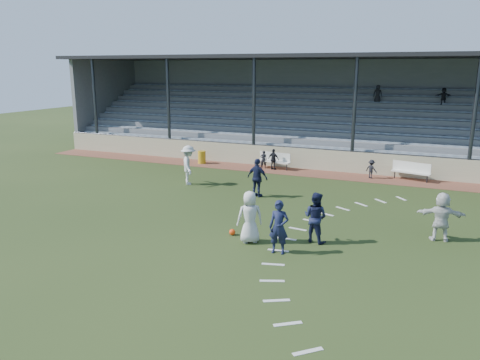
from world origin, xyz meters
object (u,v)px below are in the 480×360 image
at_px(football, 232,232).
at_px(player_navy_lead, 279,227).
at_px(bench_left, 274,159).
at_px(trash_bin, 202,157).
at_px(player_white_lead, 250,217).
at_px(bench_right, 411,170).

xyz_separation_m(football, player_navy_lead, (2.05, -0.92, 0.77)).
bearing_deg(bench_left, trash_bin, -167.01).
xyz_separation_m(trash_bin, player_navy_lead, (8.98, -11.82, 0.47)).
xyz_separation_m(trash_bin, football, (6.94, -10.90, -0.30)).
distance_m(player_white_lead, player_navy_lead, 1.33).
height_order(football, player_navy_lead, player_navy_lead).
height_order(bench_right, trash_bin, bench_right).
relative_size(bench_left, player_navy_lead, 1.16).
distance_m(bench_right, player_white_lead, 12.57).
height_order(bench_left, bench_right, same).
bearing_deg(trash_bin, bench_left, 4.27).
relative_size(bench_right, football, 9.13).
xyz_separation_m(bench_left, bench_right, (7.62, 0.10, 0.00)).
distance_m(bench_right, football, 12.54).
height_order(bench_left, trash_bin, bench_left).
bearing_deg(bench_right, player_navy_lead, -90.71).
relative_size(bench_right, trash_bin, 2.63).
relative_size(trash_bin, player_navy_lead, 0.44).
height_order(football, player_white_lead, player_white_lead).
distance_m(bench_right, player_navy_lead, 12.70).
bearing_deg(player_navy_lead, trash_bin, 121.86).
distance_m(bench_left, bench_right, 7.62).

